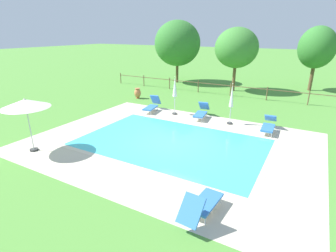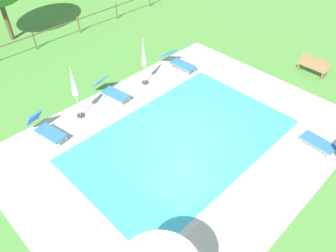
{
  "view_description": "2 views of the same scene",
  "coord_description": "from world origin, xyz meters",
  "px_view_note": "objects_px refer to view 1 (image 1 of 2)",
  "views": [
    {
      "loc": [
        5.6,
        -10.17,
        5.04
      ],
      "look_at": [
        -0.46,
        0.5,
        0.6
      ],
      "focal_mm": 28.01,
      "sensor_mm": 36.0,
      "label": 1
    },
    {
      "loc": [
        -7.17,
        -6.39,
        9.24
      ],
      "look_at": [
        -0.6,
        0.2,
        1.0
      ],
      "focal_mm": 35.71,
      "sensor_mm": 36.0,
      "label": 2
    }
  ],
  "objects_px": {
    "patio_umbrella_closed_row_west": "(232,99)",
    "patio_umbrella_closed_row_mid_west": "(175,89)",
    "terracotta_urn_near_fence": "(138,93)",
    "patio_umbrella_open_foreground": "(25,104)",
    "sun_lounger_north_mid": "(269,125)",
    "sun_lounger_north_near_steps": "(152,105)",
    "sun_lounger_north_far": "(201,112)",
    "tree_east_mid": "(236,48)",
    "tree_far_west": "(317,48)",
    "sun_lounger_north_end": "(202,205)",
    "tree_west_mid": "(177,43)"
  },
  "relations": [
    {
      "from": "sun_lounger_north_end",
      "to": "terracotta_urn_near_fence",
      "type": "bearing_deg",
      "value": 133.0
    },
    {
      "from": "patio_umbrella_open_foreground",
      "to": "terracotta_urn_near_fence",
      "type": "distance_m",
      "value": 10.52
    },
    {
      "from": "terracotta_urn_near_fence",
      "to": "tree_east_mid",
      "type": "height_order",
      "value": "tree_east_mid"
    },
    {
      "from": "tree_west_mid",
      "to": "tree_far_west",
      "type": "bearing_deg",
      "value": 10.82
    },
    {
      "from": "patio_umbrella_closed_row_west",
      "to": "patio_umbrella_closed_row_mid_west",
      "type": "distance_m",
      "value": 3.66
    },
    {
      "from": "sun_lounger_north_mid",
      "to": "patio_umbrella_closed_row_mid_west",
      "type": "xyz_separation_m",
      "value": [
        -5.81,
        0.27,
        1.28
      ]
    },
    {
      "from": "patio_umbrella_closed_row_west",
      "to": "terracotta_urn_near_fence",
      "type": "xyz_separation_m",
      "value": [
        -8.23,
        2.38,
        -1.05
      ]
    },
    {
      "from": "patio_umbrella_open_foreground",
      "to": "patio_umbrella_closed_row_west",
      "type": "height_order",
      "value": "patio_umbrella_open_foreground"
    },
    {
      "from": "sun_lounger_north_near_steps",
      "to": "tree_far_west",
      "type": "distance_m",
      "value": 15.77
    },
    {
      "from": "sun_lounger_north_mid",
      "to": "patio_umbrella_closed_row_west",
      "type": "distance_m",
      "value": 2.43
    },
    {
      "from": "sun_lounger_north_near_steps",
      "to": "patio_umbrella_open_foreground",
      "type": "bearing_deg",
      "value": -99.1
    },
    {
      "from": "sun_lounger_north_end",
      "to": "sun_lounger_north_far",
      "type": "bearing_deg",
      "value": 112.82
    },
    {
      "from": "patio_umbrella_closed_row_mid_west",
      "to": "tree_east_mid",
      "type": "bearing_deg",
      "value": 82.31
    },
    {
      "from": "sun_lounger_north_far",
      "to": "tree_east_mid",
      "type": "relative_size",
      "value": 0.37
    },
    {
      "from": "sun_lounger_north_near_steps",
      "to": "sun_lounger_north_far",
      "type": "height_order",
      "value": "sun_lounger_north_near_steps"
    },
    {
      "from": "sun_lounger_north_mid",
      "to": "sun_lounger_north_far",
      "type": "height_order",
      "value": "sun_lounger_north_far"
    },
    {
      "from": "tree_east_mid",
      "to": "sun_lounger_north_end",
      "type": "bearing_deg",
      "value": -76.44
    },
    {
      "from": "sun_lounger_north_far",
      "to": "tree_far_west",
      "type": "bearing_deg",
      "value": 66.38
    },
    {
      "from": "patio_umbrella_open_foreground",
      "to": "patio_umbrella_closed_row_mid_west",
      "type": "relative_size",
      "value": 0.98
    },
    {
      "from": "sun_lounger_north_far",
      "to": "sun_lounger_north_mid",
      "type": "bearing_deg",
      "value": -5.86
    },
    {
      "from": "sun_lounger_north_near_steps",
      "to": "tree_far_west",
      "type": "bearing_deg",
      "value": 54.98
    },
    {
      "from": "sun_lounger_north_mid",
      "to": "patio_umbrella_closed_row_west",
      "type": "bearing_deg",
      "value": 175.12
    },
    {
      "from": "sun_lounger_north_near_steps",
      "to": "sun_lounger_north_end",
      "type": "bearing_deg",
      "value": -49.58
    },
    {
      "from": "patio_umbrella_closed_row_mid_west",
      "to": "tree_far_west",
      "type": "bearing_deg",
      "value": 60.08
    },
    {
      "from": "sun_lounger_north_end",
      "to": "patio_umbrella_closed_row_mid_west",
      "type": "distance_m",
      "value": 10.01
    },
    {
      "from": "sun_lounger_north_end",
      "to": "tree_west_mid",
      "type": "distance_m",
      "value": 21.57
    },
    {
      "from": "tree_far_west",
      "to": "tree_east_mid",
      "type": "distance_m",
      "value": 6.99
    },
    {
      "from": "patio_umbrella_closed_row_mid_west",
      "to": "sun_lounger_north_mid",
      "type": "bearing_deg",
      "value": -2.7
    },
    {
      "from": "patio_umbrella_closed_row_west",
      "to": "tree_east_mid",
      "type": "xyz_separation_m",
      "value": [
        -2.45,
        8.99,
        2.23
      ]
    },
    {
      "from": "terracotta_urn_near_fence",
      "to": "tree_east_mid",
      "type": "bearing_deg",
      "value": 48.82
    },
    {
      "from": "tree_west_mid",
      "to": "patio_umbrella_open_foreground",
      "type": "bearing_deg",
      "value": -82.92
    },
    {
      "from": "sun_lounger_north_mid",
      "to": "sun_lounger_north_far",
      "type": "relative_size",
      "value": 1.02
    },
    {
      "from": "sun_lounger_north_near_steps",
      "to": "patio_umbrella_closed_row_west",
      "type": "xyz_separation_m",
      "value": [
        5.31,
        0.04,
        1.09
      ]
    },
    {
      "from": "sun_lounger_north_near_steps",
      "to": "tree_west_mid",
      "type": "relative_size",
      "value": 0.31
    },
    {
      "from": "sun_lounger_north_near_steps",
      "to": "tree_far_west",
      "type": "relative_size",
      "value": 0.35
    },
    {
      "from": "sun_lounger_north_near_steps",
      "to": "tree_west_mid",
      "type": "distance_m",
      "value": 11.4
    },
    {
      "from": "patio_umbrella_closed_row_west",
      "to": "tree_west_mid",
      "type": "distance_m",
      "value": 13.71
    },
    {
      "from": "terracotta_urn_near_fence",
      "to": "sun_lounger_north_near_steps",
      "type": "bearing_deg",
      "value": -39.65
    },
    {
      "from": "sun_lounger_north_end",
      "to": "patio_umbrella_closed_row_west",
      "type": "bearing_deg",
      "value": 101.65
    },
    {
      "from": "sun_lounger_north_mid",
      "to": "tree_far_west",
      "type": "relative_size",
      "value": 0.37
    },
    {
      "from": "patio_umbrella_open_foreground",
      "to": "patio_umbrella_closed_row_west",
      "type": "relative_size",
      "value": 1.01
    },
    {
      "from": "sun_lounger_north_near_steps",
      "to": "patio_umbrella_open_foreground",
      "type": "distance_m",
      "value": 8.12
    },
    {
      "from": "patio_umbrella_closed_row_mid_west",
      "to": "tree_far_west",
      "type": "xyz_separation_m",
      "value": [
        7.19,
        12.49,
        2.08
      ]
    },
    {
      "from": "patio_umbrella_open_foreground",
      "to": "tree_east_mid",
      "type": "relative_size",
      "value": 0.44
    },
    {
      "from": "terracotta_urn_near_fence",
      "to": "tree_far_west",
      "type": "xyz_separation_m",
      "value": [
        11.76,
        10.2,
        3.29
      ]
    },
    {
      "from": "sun_lounger_north_near_steps",
      "to": "sun_lounger_north_far",
      "type": "bearing_deg",
      "value": 4.4
    },
    {
      "from": "patio_umbrella_closed_row_mid_west",
      "to": "terracotta_urn_near_fence",
      "type": "xyz_separation_m",
      "value": [
        -4.57,
        2.29,
        -1.21
      ]
    },
    {
      "from": "patio_umbrella_closed_row_west",
      "to": "patio_umbrella_closed_row_mid_west",
      "type": "relative_size",
      "value": 0.96
    },
    {
      "from": "sun_lounger_north_near_steps",
      "to": "patio_umbrella_closed_row_mid_west",
      "type": "distance_m",
      "value": 2.08
    },
    {
      "from": "tree_west_mid",
      "to": "tree_east_mid",
      "type": "xyz_separation_m",
      "value": [
        6.35,
        -1.24,
        -0.2
      ]
    }
  ]
}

